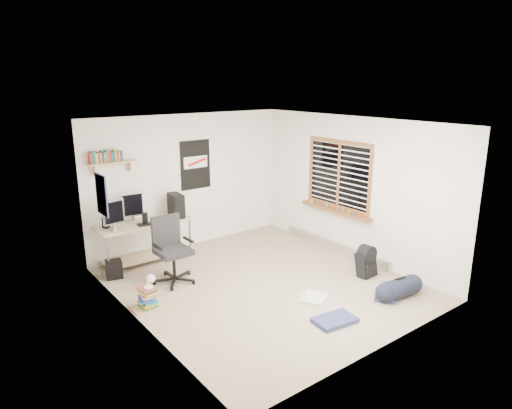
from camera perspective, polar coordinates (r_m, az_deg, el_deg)
floor at (r=7.26m, az=0.78°, el=-9.91°), size 4.00×4.50×0.01m
ceiling at (r=6.59m, az=0.86°, el=10.25°), size 4.00×4.50×0.01m
back_wall at (r=8.65m, az=-8.45°, el=2.89°), size 4.00×0.01×2.50m
left_wall at (r=5.85m, az=-14.87°, el=-3.52°), size 0.01×4.50×2.50m
right_wall at (r=8.17m, az=11.97°, el=1.99°), size 0.01×4.50×2.50m
desk at (r=8.22m, az=-13.80°, el=-4.48°), size 1.72×1.03×0.74m
monitor_left at (r=7.65m, az=-17.32°, el=-1.75°), size 0.37×0.15×0.39m
monitor_right at (r=7.99m, az=-15.20°, el=-0.82°), size 0.38×0.13×0.41m
pc_tower at (r=8.19m, az=-9.96°, el=-0.10°), size 0.23×0.41×0.41m
keyboard at (r=7.90m, az=-13.07°, el=-2.33°), size 0.43×0.20×0.02m
speaker_left at (r=7.87m, az=-18.26°, el=-2.15°), size 0.12×0.12×0.18m
speaker_right at (r=7.93m, az=-13.71°, el=-1.68°), size 0.12×0.12×0.18m
office_chair at (r=7.25m, az=-10.28°, el=-5.94°), size 0.69×0.69×1.05m
wall_shelf at (r=7.86m, az=-17.48°, el=5.05°), size 0.80×0.22×0.24m
poster_back_wall at (r=8.64m, az=-7.57°, el=4.94°), size 0.62×0.03×0.92m
poster_left_wall at (r=6.88m, az=-18.75°, el=1.15°), size 0.02×0.42×0.60m
window at (r=8.28m, az=10.23°, el=3.67°), size 0.10×1.50×1.26m
baseboard_heater at (r=8.66m, az=9.83°, el=-5.17°), size 0.08×2.50×0.18m
backpack at (r=7.66m, az=13.58°, el=-7.26°), size 0.32×0.26×0.42m
duffel_bag at (r=7.09m, az=17.49°, el=-9.99°), size 0.32×0.32×0.57m
tshirt at (r=6.84m, az=7.26°, el=-11.47°), size 0.52×0.50×0.04m
jeans_a at (r=6.28m, az=9.82°, el=-14.05°), size 0.59×0.42×0.06m
jeans_b at (r=7.10m, az=15.91°, el=-10.88°), size 0.52×0.49×0.05m
book_stack at (r=6.68m, az=-13.44°, el=-11.23°), size 0.52×0.47×0.31m
desk_lamp at (r=6.57m, az=-13.33°, el=-9.46°), size 0.19×0.25×0.22m
subwoofer at (r=7.77m, az=-17.32°, el=-7.71°), size 0.31×0.31×0.28m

